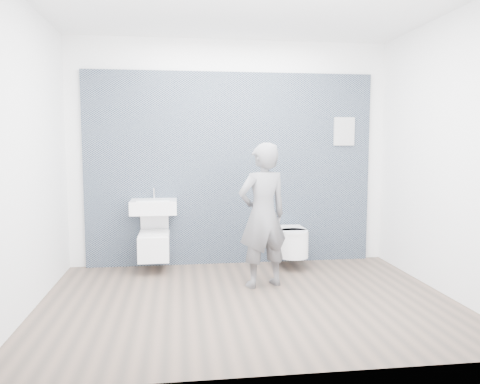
{
  "coord_description": "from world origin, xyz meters",
  "views": [
    {
      "loc": [
        -0.66,
        -4.38,
        1.52
      ],
      "look_at": [
        0.0,
        0.6,
        1.0
      ],
      "focal_mm": 35.0,
      "sensor_mm": 36.0,
      "label": 1
    }
  ],
  "objects": [
    {
      "name": "ground",
      "position": [
        0.0,
        0.0,
        0.0
      ],
      "size": [
        4.0,
        4.0,
        0.0
      ],
      "primitive_type": "plane",
      "color": "brown",
      "rests_on": "ground"
    },
    {
      "name": "visitor",
      "position": [
        0.22,
        0.44,
        0.77
      ],
      "size": [
        0.64,
        0.52,
        1.53
      ],
      "primitive_type": "imported",
      "rotation": [
        0.0,
        0.0,
        3.45
      ],
      "color": "slate",
      "rests_on": "ground"
    },
    {
      "name": "room_shell",
      "position": [
        0.0,
        0.0,
        1.74
      ],
      "size": [
        4.0,
        4.0,
        4.0
      ],
      "color": "white",
      "rests_on": "ground"
    },
    {
      "name": "tile_wall",
      "position": [
        0.0,
        1.47,
        0.0
      ],
      "size": [
        3.6,
        0.06,
        2.4
      ],
      "primitive_type": "cube",
      "color": "black",
      "rests_on": "ground"
    },
    {
      "name": "toilet_square",
      "position": [
        -0.95,
        1.19,
        0.33
      ],
      "size": [
        0.36,
        0.52,
        0.69
      ],
      "color": "white",
      "rests_on": "ground"
    },
    {
      "name": "toilet_rounded",
      "position": [
        0.7,
        1.13,
        0.32
      ],
      "size": [
        0.36,
        0.61,
        0.33
      ],
      "color": "white",
      "rests_on": "ground"
    },
    {
      "name": "info_placard",
      "position": [
        1.46,
        1.43,
        0.0
      ],
      "size": [
        0.27,
        0.03,
        0.36
      ],
      "primitive_type": "cube",
      "color": "silver",
      "rests_on": "ground"
    },
    {
      "name": "washbasin",
      "position": [
        -0.95,
        1.24,
        0.78
      ],
      "size": [
        0.54,
        0.41,
        0.41
      ],
      "color": "white",
      "rests_on": "ground"
    }
  ]
}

